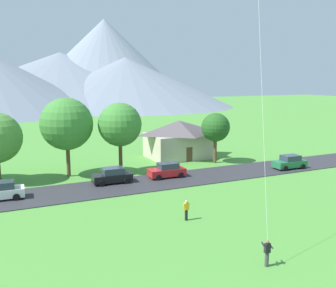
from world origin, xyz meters
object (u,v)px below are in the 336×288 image
at_px(tree_near_left, 216,128).
at_px(tree_right_of_center, 120,125).
at_px(tree_left_of_center, 67,124).
at_px(parked_car_black_mid_east, 112,176).
at_px(parked_car_red_east_end, 167,170).
at_px(parked_car_green_mid_west, 290,162).
at_px(house_leftmost, 179,138).
at_px(watcher_person, 186,210).
at_px(parked_car_white_west_end, 1,191).

distance_m(tree_near_left, tree_right_of_center, 13.41).
bearing_deg(tree_left_of_center, parked_car_black_mid_east, -54.23).
bearing_deg(parked_car_red_east_end, tree_near_left, 25.62).
height_order(tree_left_of_center, parked_car_green_mid_west, tree_left_of_center).
bearing_deg(tree_near_left, tree_right_of_center, -178.27).
bearing_deg(house_leftmost, tree_near_left, -62.23).
xyz_separation_m(house_leftmost, tree_right_of_center, (-10.55, -5.74, 3.13)).
height_order(parked_car_black_mid_east, watcher_person, parked_car_black_mid_east).
xyz_separation_m(tree_right_of_center, watcher_person, (0.21, -16.46, -5.02)).
relative_size(tree_near_left, parked_car_green_mid_west, 1.58).
bearing_deg(parked_car_black_mid_east, watcher_person, -79.63).
xyz_separation_m(tree_right_of_center, parked_car_black_mid_east, (-2.12, -3.71, -5.03)).
xyz_separation_m(tree_right_of_center, parked_car_red_east_end, (4.24, -3.97, -5.03)).
xyz_separation_m(tree_left_of_center, watcher_person, (6.05, -17.91, -5.23)).
relative_size(parked_car_white_west_end, parked_car_black_mid_east, 1.00).
xyz_separation_m(tree_left_of_center, tree_right_of_center, (5.84, -1.45, -0.21)).
distance_m(tree_left_of_center, parked_car_black_mid_east, 8.25).
distance_m(tree_left_of_center, parked_car_white_west_end, 10.91).
distance_m(tree_near_left, tree_left_of_center, 19.28).
height_order(parked_car_green_mid_west, parked_car_red_east_end, same).
bearing_deg(parked_car_green_mid_west, tree_near_left, 133.81).
bearing_deg(watcher_person, tree_left_of_center, 108.67).
bearing_deg(parked_car_green_mid_west, parked_car_black_mid_east, 172.73).
distance_m(tree_near_left, parked_car_green_mid_west, 10.39).
distance_m(parked_car_red_east_end, watcher_person, 13.12).
bearing_deg(watcher_person, parked_car_red_east_end, 72.12).
relative_size(tree_left_of_center, parked_car_black_mid_east, 2.14).
bearing_deg(parked_car_white_west_end, tree_left_of_center, 40.33).
xyz_separation_m(parked_car_red_east_end, watcher_person, (-4.03, -12.49, 0.01)).
distance_m(house_leftmost, parked_car_red_east_end, 11.74).
distance_m(tree_near_left, watcher_person, 21.74).
height_order(house_leftmost, tree_near_left, tree_near_left).
bearing_deg(parked_car_green_mid_west, tree_left_of_center, 162.84).
bearing_deg(parked_car_red_east_end, tree_left_of_center, 151.74).
relative_size(tree_left_of_center, watcher_person, 5.44).
bearing_deg(parked_car_red_east_end, parked_car_black_mid_east, 177.68).
xyz_separation_m(tree_right_of_center, parked_car_white_west_end, (-13.14, -4.74, -5.03)).
xyz_separation_m(parked_car_black_mid_east, watcher_person, (2.33, -12.75, 0.01)).
xyz_separation_m(house_leftmost, parked_car_black_mid_east, (-12.67, -9.46, -1.90)).
bearing_deg(tree_left_of_center, parked_car_white_west_end, -139.67).
distance_m(tree_left_of_center, parked_car_red_east_end, 12.59).
bearing_deg(tree_left_of_center, watcher_person, -71.33).
height_order(tree_near_left, tree_left_of_center, tree_left_of_center).
bearing_deg(tree_near_left, parked_car_green_mid_west, -46.19).
xyz_separation_m(parked_car_white_west_end, watcher_person, (13.35, -11.72, 0.01)).
distance_m(parked_car_white_west_end, parked_car_black_mid_east, 11.06).
height_order(tree_right_of_center, watcher_person, tree_right_of_center).
distance_m(house_leftmost, parked_car_black_mid_east, 15.93).
distance_m(tree_left_of_center, tree_right_of_center, 6.02).
distance_m(tree_right_of_center, parked_car_red_east_end, 7.68).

